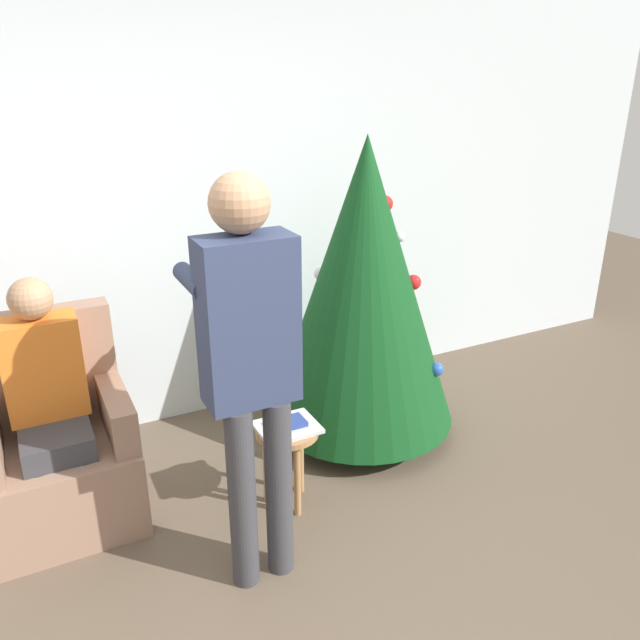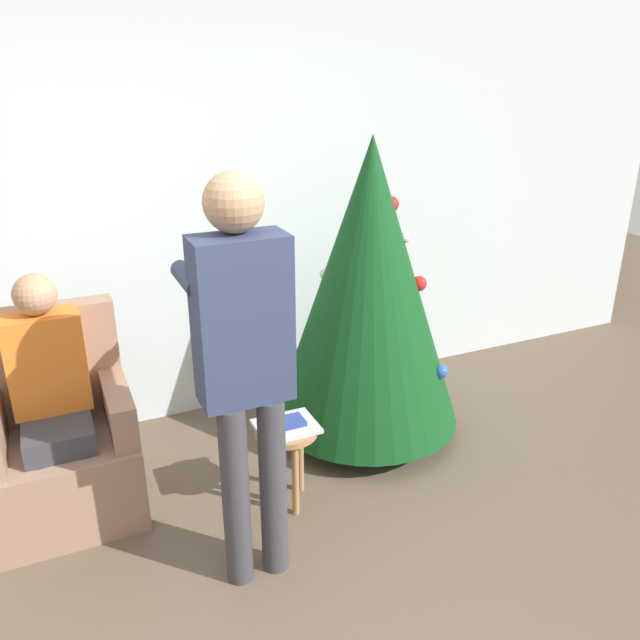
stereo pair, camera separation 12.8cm
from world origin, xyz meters
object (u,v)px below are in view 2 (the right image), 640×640
object	(u,v)px
christmas_tree	(369,286)
person_seated	(51,390)
armchair	(62,446)
side_stool	(287,443)
person_standing	(244,352)

from	to	relation	value
christmas_tree	person_seated	bearing A→B (deg)	-178.60
christmas_tree	armchair	bearing A→B (deg)	-179.60
side_stool	armchair	bearing A→B (deg)	156.99
person_standing	christmas_tree	bearing A→B (deg)	38.69
armchair	person_standing	distance (m)	1.31
christmas_tree	armchair	distance (m)	1.86
side_stool	person_seated	bearing A→B (deg)	158.42
armchair	side_stool	xyz separation A→B (m)	(1.05, -0.45, -0.00)
christmas_tree	person_standing	world-z (taller)	christmas_tree
armchair	side_stool	bearing A→B (deg)	-23.01
person_seated	side_stool	xyz separation A→B (m)	(1.05, -0.42, -0.34)
armchair	side_stool	size ratio (longest dim) A/B	2.33
person_seated	armchair	bearing A→B (deg)	90.00
side_stool	person_standing	bearing A→B (deg)	-131.16
armchair	person_standing	size ratio (longest dim) A/B	0.58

